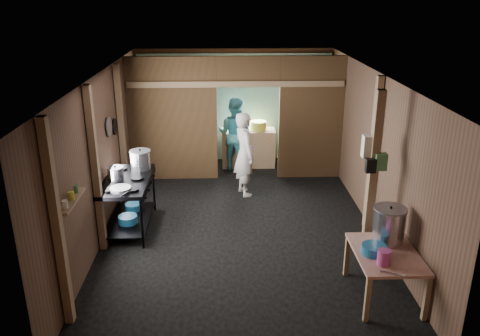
{
  "coord_description": "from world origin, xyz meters",
  "views": [
    {
      "loc": [
        -0.25,
        -7.64,
        3.86
      ],
      "look_at": [
        0.0,
        -0.2,
        1.1
      ],
      "focal_mm": 36.25,
      "sensor_mm": 36.0,
      "label": 1
    }
  ],
  "objects_px": {
    "stove_pot_large": "(141,160)",
    "cook": "(244,154)",
    "yellow_tub": "(258,126)",
    "pink_bucket": "(384,257)",
    "gas_range": "(129,204)",
    "prep_table": "(384,274)",
    "stock_pot": "(389,225)"
  },
  "relations": [
    {
      "from": "stove_pot_large",
      "to": "cook",
      "type": "bearing_deg",
      "value": 27.21
    },
    {
      "from": "yellow_tub",
      "to": "stove_pot_large",
      "type": "bearing_deg",
      "value": -130.58
    },
    {
      "from": "pink_bucket",
      "to": "yellow_tub",
      "type": "distance_m",
      "value": 5.58
    },
    {
      "from": "stove_pot_large",
      "to": "gas_range",
      "type": "bearing_deg",
      "value": -109.54
    },
    {
      "from": "prep_table",
      "to": "cook",
      "type": "height_order",
      "value": "cook"
    },
    {
      "from": "stove_pot_large",
      "to": "stock_pot",
      "type": "height_order",
      "value": "stove_pot_large"
    },
    {
      "from": "gas_range",
      "to": "pink_bucket",
      "type": "xyz_separation_m",
      "value": [
        3.57,
        -2.37,
        0.31
      ]
    },
    {
      "from": "stock_pot",
      "to": "pink_bucket",
      "type": "relative_size",
      "value": 2.61
    },
    {
      "from": "stock_pot",
      "to": "cook",
      "type": "relative_size",
      "value": 0.31
    },
    {
      "from": "gas_range",
      "to": "pink_bucket",
      "type": "relative_size",
      "value": 7.81
    },
    {
      "from": "gas_range",
      "to": "stove_pot_large",
      "type": "xyz_separation_m",
      "value": [
        0.17,
        0.48,
        0.61
      ]
    },
    {
      "from": "stove_pot_large",
      "to": "yellow_tub",
      "type": "distance_m",
      "value": 3.43
    },
    {
      "from": "stock_pot",
      "to": "pink_bucket",
      "type": "height_order",
      "value": "stock_pot"
    },
    {
      "from": "stock_pot",
      "to": "yellow_tub",
      "type": "relative_size",
      "value": 1.4
    },
    {
      "from": "stove_pot_large",
      "to": "yellow_tub",
      "type": "xyz_separation_m",
      "value": [
        2.23,
        2.61,
        -0.11
      ]
    },
    {
      "from": "gas_range",
      "to": "stock_pot",
      "type": "distance_m",
      "value": 4.23
    },
    {
      "from": "gas_range",
      "to": "stove_pot_large",
      "type": "relative_size",
      "value": 4.23
    },
    {
      "from": "pink_bucket",
      "to": "yellow_tub",
      "type": "relative_size",
      "value": 0.54
    },
    {
      "from": "gas_range",
      "to": "stove_pot_large",
      "type": "bearing_deg",
      "value": 70.46
    },
    {
      "from": "pink_bucket",
      "to": "yellow_tub",
      "type": "bearing_deg",
      "value": 102.13
    },
    {
      "from": "pink_bucket",
      "to": "gas_range",
      "type": "bearing_deg",
      "value": 146.5
    },
    {
      "from": "pink_bucket",
      "to": "yellow_tub",
      "type": "xyz_separation_m",
      "value": [
        -1.17,
        5.45,
        0.2
      ]
    },
    {
      "from": "prep_table",
      "to": "stove_pot_large",
      "type": "relative_size",
      "value": 3.09
    },
    {
      "from": "stove_pot_large",
      "to": "yellow_tub",
      "type": "height_order",
      "value": "stove_pot_large"
    },
    {
      "from": "stove_pot_large",
      "to": "yellow_tub",
      "type": "bearing_deg",
      "value": 49.42
    },
    {
      "from": "stove_pot_large",
      "to": "cook",
      "type": "relative_size",
      "value": 0.22
    },
    {
      "from": "gas_range",
      "to": "prep_table",
      "type": "distance_m",
      "value": 4.25
    },
    {
      "from": "stove_pot_large",
      "to": "cook",
      "type": "height_order",
      "value": "cook"
    },
    {
      "from": "stove_pot_large",
      "to": "stock_pot",
      "type": "xyz_separation_m",
      "value": [
        3.64,
        -2.26,
        -0.17
      ]
    },
    {
      "from": "gas_range",
      "to": "cook",
      "type": "height_order",
      "value": "cook"
    },
    {
      "from": "gas_range",
      "to": "prep_table",
      "type": "relative_size",
      "value": 1.37
    },
    {
      "from": "prep_table",
      "to": "pink_bucket",
      "type": "bearing_deg",
      "value": -115.51
    }
  ]
}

